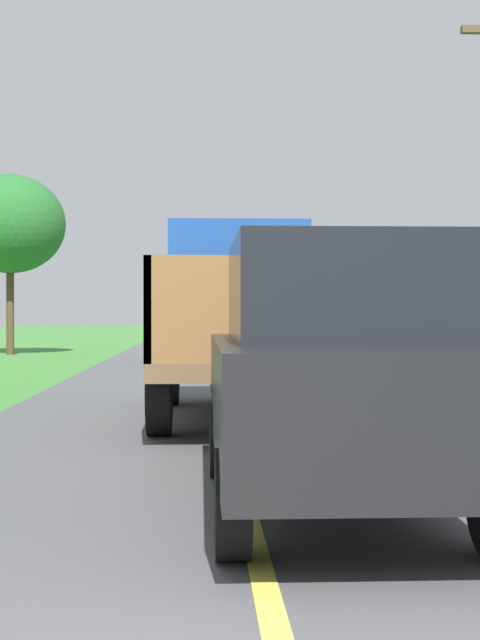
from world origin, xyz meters
TOP-DOWN VIEW (x-y plane):
  - banana_truck_near at (0.24, 10.11)m, footprint 2.38×5.82m
  - banana_truck_far at (0.67, 23.95)m, footprint 2.38×5.81m
  - roadside_tree_near_left at (-7.21, 29.35)m, footprint 3.97×3.97m
  - following_car at (0.62, 3.75)m, footprint 1.74×4.10m

SIDE VIEW (x-z plane):
  - following_car at x=0.62m, z-range 0.11..2.03m
  - banana_truck_near at x=0.24m, z-range 0.06..2.86m
  - banana_truck_far at x=0.67m, z-range 0.07..2.87m
  - roadside_tree_near_left at x=-7.21m, z-range 1.46..8.00m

